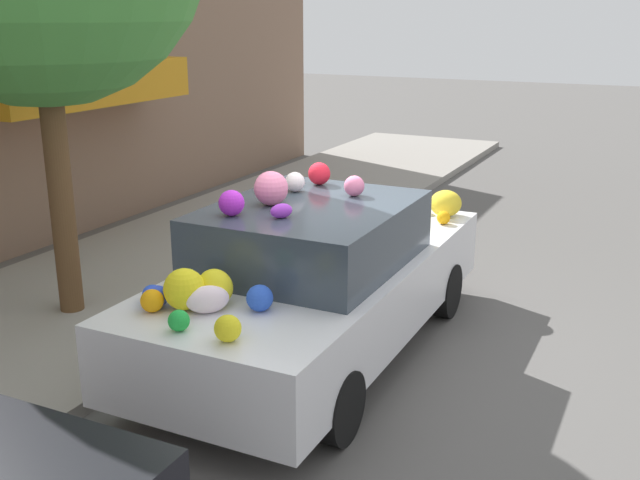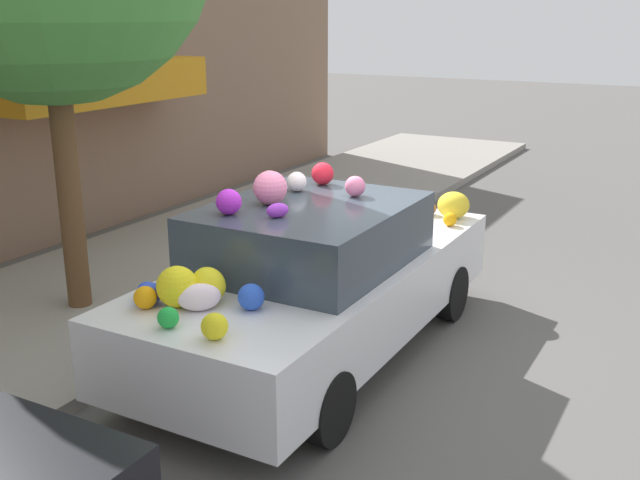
{
  "view_description": "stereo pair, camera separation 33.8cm",
  "coord_description": "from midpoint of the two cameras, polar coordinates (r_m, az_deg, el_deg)",
  "views": [
    {
      "loc": [
        -5.83,
        -2.92,
        3.08
      ],
      "look_at": [
        0.0,
        -0.04,
        1.1
      ],
      "focal_mm": 42.0,
      "sensor_mm": 36.0,
      "label": 1
    },
    {
      "loc": [
        -5.67,
        -3.22,
        3.08
      ],
      "look_at": [
        0.0,
        -0.04,
        1.1
      ],
      "focal_mm": 42.0,
      "sensor_mm": 36.0,
      "label": 2
    }
  ],
  "objects": [
    {
      "name": "fire_hydrant",
      "position": [
        8.67,
        -4.45,
        -0.62
      ],
      "size": [
        0.2,
        0.2,
        0.7
      ],
      "color": "red",
      "rests_on": "sidewalk_curb"
    },
    {
      "name": "ground_plane",
      "position": [
        7.21,
        1.05,
        -8.36
      ],
      "size": [
        60.0,
        60.0,
        0.0
      ],
      "primitive_type": "plane",
      "color": "#565451"
    },
    {
      "name": "art_car",
      "position": [
        6.87,
        1.23,
        -2.78
      ],
      "size": [
        4.36,
        1.84,
        1.77
      ],
      "rotation": [
        0.0,
        0.0,
        0.01
      ],
      "color": "silver",
      "rests_on": "ground"
    },
    {
      "name": "sidewalk_curb",
      "position": [
        8.68,
        -14.88,
        -3.98
      ],
      "size": [
        24.0,
        3.2,
        0.13
      ],
      "color": "gray",
      "rests_on": "ground"
    }
  ]
}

